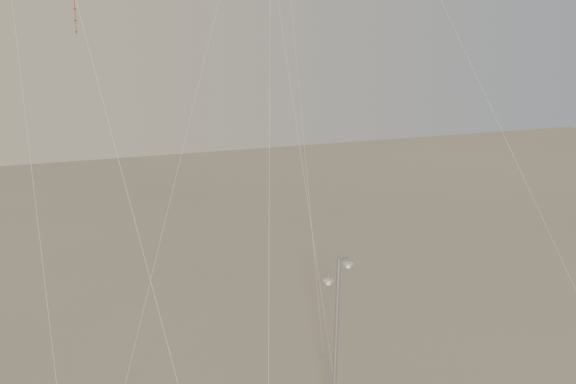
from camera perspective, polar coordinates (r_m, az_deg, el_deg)
name	(u,v)px	position (r m, az deg, el deg)	size (l,w,h in m)	color
street_lamp	(336,342)	(35.59, 3.44, -10.63)	(1.57, 0.76, 8.59)	#93969B
kite_1	(270,57)	(30.50, -1.31, 9.61)	(3.61, 8.09, 22.42)	#292622
kite_3	(116,153)	(26.88, -12.12, 2.71)	(3.00, 9.60, 19.72)	maroon
kite_4	(447,15)	(36.88, 11.26, 12.22)	(12.75, 4.39, 25.14)	#292622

